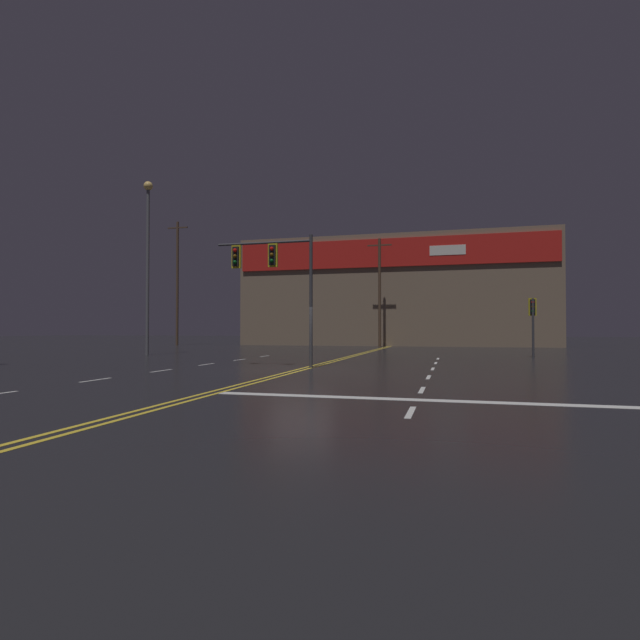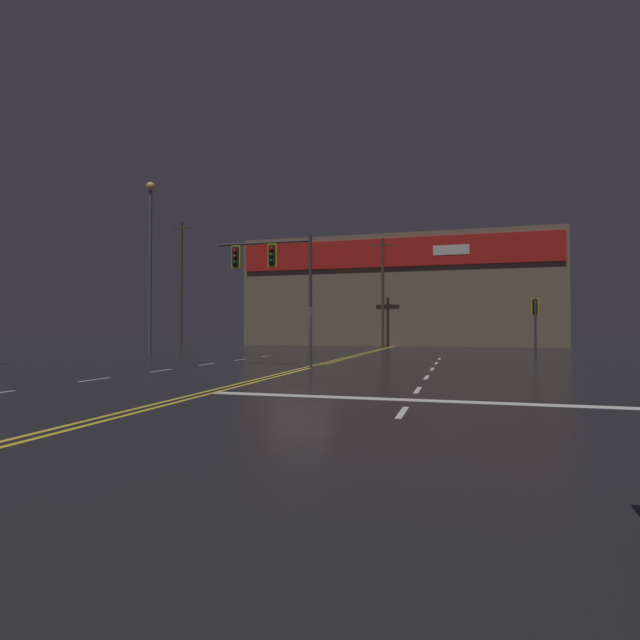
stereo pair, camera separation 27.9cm
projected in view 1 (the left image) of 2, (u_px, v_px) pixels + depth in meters
name	position (u px, v px, depth m)	size (l,w,h in m)	color
ground_plane	(300.00, 370.00, 19.41)	(200.00, 200.00, 0.00)	black
road_markings	(314.00, 373.00, 17.84)	(14.78, 60.00, 0.01)	gold
traffic_signal_median	(272.00, 268.00, 20.92)	(4.23, 0.36, 5.48)	#38383D
traffic_signal_corner_northeast	(533.00, 314.00, 27.99)	(0.42, 0.36, 3.35)	#38383D
streetlight_near_right	(148.00, 246.00, 30.99)	(0.56, 0.56, 10.81)	#59595E
building_backdrop	(395.00, 293.00, 51.76)	(30.42, 10.23, 10.71)	#7A6651
utility_pole_row	(369.00, 285.00, 45.26)	(45.58, 0.26, 12.49)	#4C3828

